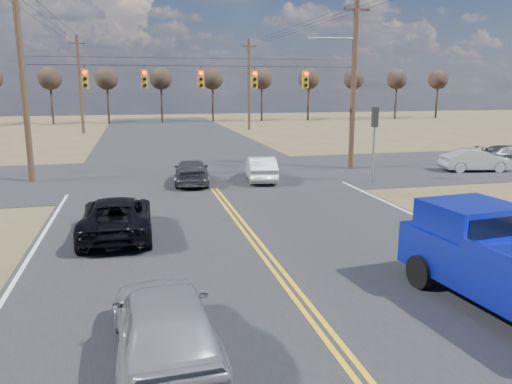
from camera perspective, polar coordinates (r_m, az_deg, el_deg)
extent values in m
plane|color=brown|center=(11.52, 6.08, -13.47)|extent=(160.00, 160.00, 0.00)
cube|color=#28282B|center=(20.69, -3.17, -1.80)|extent=(14.00, 120.00, 0.02)
cube|color=#28282B|center=(28.44, -6.08, 1.96)|extent=(120.00, 12.00, 0.02)
cylinder|color=#473323|center=(28.30, -25.06, 11.05)|extent=(0.32, 0.32, 10.00)
cylinder|color=#473323|center=(30.48, 11.10, 11.93)|extent=(0.32, 0.32, 10.00)
cube|color=#473323|center=(30.78, 11.43, 19.77)|extent=(1.60, 0.12, 0.12)
cylinder|color=black|center=(28.02, -6.36, 14.13)|extent=(18.00, 0.02, 0.02)
cylinder|color=black|center=(28.04, -6.38, 14.95)|extent=(18.00, 0.02, 0.02)
cube|color=#B28C14|center=(27.88, -18.94, 12.14)|extent=(0.34, 0.24, 1.00)
cylinder|color=#FF0C05|center=(27.75, -19.01, 12.82)|extent=(0.20, 0.06, 0.20)
cylinder|color=black|center=(27.74, -18.96, 12.14)|extent=(0.20, 0.06, 0.20)
cylinder|color=black|center=(27.74, -18.91, 11.46)|extent=(0.20, 0.06, 0.20)
cube|color=black|center=(27.72, -19.03, 13.05)|extent=(0.24, 0.14, 0.03)
cube|color=#B28C14|center=(27.78, -12.62, 12.50)|extent=(0.34, 0.24, 1.00)
cylinder|color=#FF0C05|center=(27.65, -12.65, 13.18)|extent=(0.20, 0.06, 0.20)
cylinder|color=black|center=(27.64, -12.62, 12.50)|extent=(0.20, 0.06, 0.20)
cylinder|color=black|center=(27.64, -12.59, 11.82)|extent=(0.20, 0.06, 0.20)
cube|color=black|center=(27.62, -12.66, 13.41)|extent=(0.24, 0.14, 0.03)
cube|color=#B28C14|center=(28.00, -6.33, 12.70)|extent=(0.34, 0.24, 1.00)
cylinder|color=#FF0C05|center=(27.87, -6.31, 13.38)|extent=(0.20, 0.06, 0.20)
cylinder|color=black|center=(27.86, -6.29, 12.71)|extent=(0.20, 0.06, 0.20)
cylinder|color=black|center=(27.86, -6.27, 12.03)|extent=(0.20, 0.06, 0.20)
cube|color=black|center=(27.84, -6.30, 13.61)|extent=(0.24, 0.14, 0.03)
cube|color=#B28C14|center=(28.54, -0.19, 12.76)|extent=(0.34, 0.24, 1.00)
cylinder|color=#FF0C05|center=(28.41, -0.13, 13.43)|extent=(0.20, 0.06, 0.20)
cylinder|color=black|center=(28.40, -0.13, 12.76)|extent=(0.20, 0.06, 0.20)
cylinder|color=black|center=(28.40, -0.13, 12.10)|extent=(0.20, 0.06, 0.20)
cube|color=black|center=(28.38, -0.11, 13.65)|extent=(0.24, 0.14, 0.03)
cube|color=#B28C14|center=(29.38, 5.65, 12.68)|extent=(0.34, 0.24, 1.00)
cylinder|color=#FF0C05|center=(29.25, 5.76, 13.33)|extent=(0.20, 0.06, 0.20)
cylinder|color=black|center=(29.24, 5.75, 12.68)|extent=(0.20, 0.06, 0.20)
cylinder|color=black|center=(29.24, 5.73, 12.04)|extent=(0.20, 0.06, 0.20)
cube|color=black|center=(29.22, 5.78, 13.55)|extent=(0.24, 0.14, 0.03)
cylinder|color=slate|center=(26.29, 13.26, 4.42)|extent=(0.12, 0.12, 3.20)
cube|color=black|center=(26.12, 13.45, 8.33)|extent=(0.24, 0.34, 1.00)
cylinder|color=slate|center=(30.05, 8.77, 16.98)|extent=(2.80, 0.10, 0.10)
cube|color=slate|center=(29.59, 6.32, 17.03)|extent=(0.55, 0.22, 0.14)
cylinder|color=#473323|center=(56.04, -19.46, 11.44)|extent=(0.32, 0.32, 10.00)
cube|color=#473323|center=(56.20, -19.77, 15.72)|extent=(1.60, 0.12, 0.12)
cylinder|color=#473323|center=(57.17, -0.81, 12.11)|extent=(0.32, 0.32, 10.00)
cube|color=#473323|center=(57.33, -0.82, 16.31)|extent=(1.60, 0.12, 0.12)
cylinder|color=black|center=(29.60, 10.99, 20.30)|extent=(0.02, 58.00, 0.02)
cylinder|color=black|center=(29.89, 12.29, 20.16)|extent=(0.02, 58.00, 0.02)
cylinder|color=black|center=(30.19, 13.57, 20.02)|extent=(0.02, 58.00, 0.02)
cylinder|color=#33261C|center=(70.58, -22.30, 9.39)|extent=(0.28, 0.28, 5.50)
sphere|color=#2D231C|center=(70.55, -22.50, 11.94)|extent=(3.00, 3.00, 3.00)
cylinder|color=#33261C|center=(69.89, -16.54, 9.77)|extent=(0.28, 0.28, 5.50)
sphere|color=#2D231C|center=(69.86, -16.70, 12.35)|extent=(3.00, 3.00, 3.00)
cylinder|color=#33261C|center=(69.90, -10.72, 10.05)|extent=(0.28, 0.28, 5.50)
sphere|color=#2D231C|center=(69.87, -10.83, 12.63)|extent=(3.00, 3.00, 3.00)
cylinder|color=#33261C|center=(70.60, -4.95, 10.23)|extent=(0.28, 0.28, 5.50)
sphere|color=#2D231C|center=(70.57, -5.00, 12.79)|extent=(3.00, 3.00, 3.00)
cylinder|color=#33261C|center=(71.98, 0.65, 10.31)|extent=(0.28, 0.28, 5.50)
sphere|color=#2D231C|center=(71.96, 0.66, 12.82)|extent=(3.00, 3.00, 3.00)
cylinder|color=#33261C|center=(74.00, 6.00, 10.29)|extent=(0.28, 0.28, 5.50)
sphere|color=#2D231C|center=(73.98, 6.06, 12.73)|extent=(3.00, 3.00, 3.00)
cylinder|color=#33261C|center=(76.61, 11.03, 10.20)|extent=(0.28, 0.28, 5.50)
sphere|color=#2D231C|center=(76.59, 11.12, 12.55)|extent=(3.00, 3.00, 3.00)
cylinder|color=#33261C|center=(79.75, 15.68, 10.04)|extent=(0.28, 0.28, 5.50)
sphere|color=#2D231C|center=(79.73, 15.81, 12.30)|extent=(3.00, 3.00, 3.00)
cylinder|color=#33261C|center=(83.36, 19.96, 9.84)|extent=(0.28, 0.28, 5.50)
sphere|color=#2D231C|center=(83.34, 20.11, 12.00)|extent=(3.00, 3.00, 3.00)
cylinder|color=black|center=(13.21, 18.39, -8.64)|extent=(0.42, 0.87, 0.84)
cylinder|color=black|center=(14.48, 24.75, -7.33)|extent=(0.42, 0.87, 0.84)
cube|color=#101EB6|center=(13.17, 23.23, -2.73)|extent=(2.12, 1.98, 0.76)
cube|color=black|center=(12.56, 25.90, -3.65)|extent=(1.68, 0.23, 0.47)
imported|color=#94979B|center=(9.43, -10.39, -14.56)|extent=(2.00, 4.54, 1.52)
imported|color=black|center=(17.27, -15.67, -2.73)|extent=(2.31, 4.90, 1.35)
imported|color=silver|center=(26.41, 0.57, 2.70)|extent=(1.94, 4.13, 1.31)
imported|color=#36363B|center=(25.78, -7.37, 2.28)|extent=(2.13, 4.40, 1.23)
imported|color=#A0A3A7|center=(32.07, 23.79, 3.35)|extent=(2.04, 4.19, 1.32)
imported|color=#3A393F|center=(35.94, 27.01, 3.81)|extent=(1.74, 4.22, 1.22)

